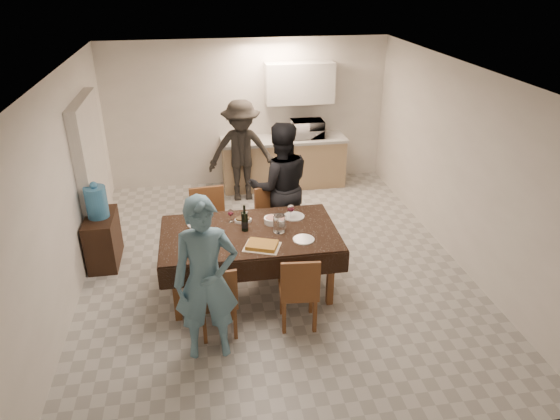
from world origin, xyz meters
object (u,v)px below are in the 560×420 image
(console, at_px, (103,239))
(wine_bottle, at_px, (245,218))
(water_jug, at_px, (96,202))
(savoury_tart, at_px, (262,245))
(water_pitcher, at_px, (279,224))
(microwave, at_px, (307,129))
(person_far, at_px, (280,187))
(dining_table, at_px, (250,235))
(person_near, at_px, (206,280))
(person_kitchen, at_px, (242,151))

(console, distance_m, wine_bottle, 2.17)
(water_jug, height_order, savoury_tart, water_jug)
(water_jug, bearing_deg, wine_bottle, -26.64)
(water_pitcher, height_order, microwave, microwave)
(water_jug, bearing_deg, person_far, 1.63)
(water_jug, bearing_deg, dining_table, -27.24)
(water_jug, height_order, water_pitcher, water_jug)
(water_pitcher, bearing_deg, savoury_tart, -127.15)
(microwave, bearing_deg, person_near, 65.26)
(wine_bottle, xyz_separation_m, savoury_tart, (0.15, -0.43, -0.14))
(console, bearing_deg, dining_table, -27.24)
(wine_bottle, distance_m, water_pitcher, 0.42)
(savoury_tart, relative_size, person_kitchen, 0.23)
(water_jug, bearing_deg, person_kitchen, 40.32)
(person_far, bearing_deg, savoury_tart, 71.34)
(console, height_order, water_jug, water_jug)
(console, relative_size, person_far, 0.41)
(microwave, bearing_deg, water_pitcher, 71.97)
(water_pitcher, height_order, savoury_tart, water_pitcher)
(microwave, relative_size, person_near, 0.31)
(dining_table, height_order, microwave, microwave)
(wine_bottle, bearing_deg, person_near, -114.44)
(wine_bottle, bearing_deg, savoury_tart, -70.77)
(wine_bottle, bearing_deg, water_jug, 153.36)
(wine_bottle, bearing_deg, person_far, 59.04)
(console, relative_size, person_near, 0.42)
(console, xyz_separation_m, savoury_tart, (2.00, -1.36, 0.50))
(console, distance_m, person_near, 2.50)
(water_pitcher, relative_size, savoury_tart, 0.55)
(person_far, bearing_deg, water_pitcher, 78.50)
(wine_bottle, relative_size, person_kitchen, 0.19)
(savoury_tart, xyz_separation_m, person_kitchen, (0.08, 3.13, 0.03))
(microwave, distance_m, person_kitchen, 1.32)
(console, relative_size, wine_bottle, 2.26)
(person_kitchen, bearing_deg, microwave, 20.09)
(person_near, bearing_deg, console, 123.40)
(dining_table, xyz_separation_m, person_far, (0.55, 1.05, 0.14))
(wine_bottle, relative_size, savoury_tart, 0.84)
(microwave, bearing_deg, person_kitchen, 20.09)
(dining_table, xyz_separation_m, savoury_tart, (0.10, -0.38, 0.06))
(person_far, distance_m, person_kitchen, 1.74)
(wine_bottle, bearing_deg, console, 153.36)
(console, bearing_deg, water_pitcher, -24.56)
(dining_table, relative_size, console, 2.79)
(savoury_tart, height_order, person_far, person_far)
(dining_table, height_order, person_kitchen, person_kitchen)
(console, height_order, person_kitchen, person_kitchen)
(savoury_tart, bearing_deg, person_near, -134.13)
(dining_table, height_order, person_far, person_far)
(water_pitcher, xyz_separation_m, person_far, (0.20, 1.10, -0.01))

